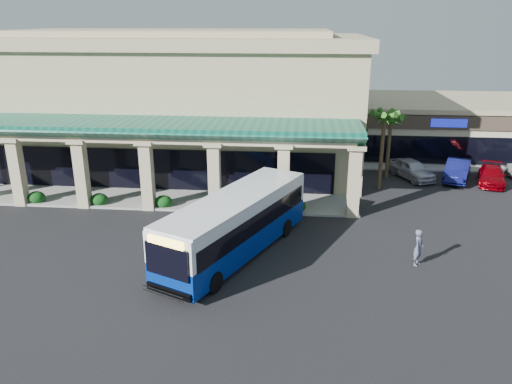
# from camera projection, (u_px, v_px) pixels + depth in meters

# --- Properties ---
(ground) EXTENTS (110.00, 110.00, 0.00)m
(ground) POSITION_uv_depth(u_px,v_px,m) (252.00, 247.00, 28.14)
(ground) COLOR black
(main_building) EXTENTS (30.80, 14.80, 11.35)m
(main_building) POSITION_uv_depth(u_px,v_px,m) (177.00, 100.00, 42.04)
(main_building) COLOR tan
(main_building) RESTS_ON ground
(arcade) EXTENTS (30.00, 6.20, 5.70)m
(arcade) POSITION_uv_depth(u_px,v_px,m) (147.00, 162.00, 34.31)
(arcade) COLOR #0D4E3E
(arcade) RESTS_ON ground
(strip_mall) EXTENTS (22.50, 12.50, 4.90)m
(strip_mall) POSITION_uv_depth(u_px,v_px,m) (462.00, 125.00, 48.30)
(strip_mall) COLOR beige
(strip_mall) RESTS_ON ground
(palm_0) EXTENTS (2.40, 2.40, 6.60)m
(palm_0) POSITION_uv_depth(u_px,v_px,m) (382.00, 146.00, 36.64)
(palm_0) COLOR #245617
(palm_0) RESTS_ON ground
(palm_1) EXTENTS (2.40, 2.40, 5.80)m
(palm_1) POSITION_uv_depth(u_px,v_px,m) (389.00, 142.00, 39.51)
(palm_1) COLOR #245617
(palm_1) RESTS_ON ground
(broadleaf_tree) EXTENTS (2.60, 2.60, 4.81)m
(broadleaf_tree) POSITION_uv_depth(u_px,v_px,m) (357.00, 134.00, 44.55)
(broadleaf_tree) COLOR #0B340D
(broadleaf_tree) RESTS_ON ground
(transit_bus) EXTENTS (7.48, 12.04, 3.34)m
(transit_bus) POSITION_uv_depth(u_px,v_px,m) (236.00, 226.00, 26.72)
(transit_bus) COLOR navy
(transit_bus) RESTS_ON ground
(pedestrian) EXTENTS (0.75, 0.85, 1.96)m
(pedestrian) POSITION_uv_depth(u_px,v_px,m) (418.00, 247.00, 25.76)
(pedestrian) COLOR #565772
(pedestrian) RESTS_ON ground
(car_silver) EXTENTS (3.56, 4.92, 1.56)m
(car_silver) POSITION_uv_depth(u_px,v_px,m) (412.00, 169.00, 39.93)
(car_silver) COLOR #B1AEC0
(car_silver) RESTS_ON ground
(car_white) EXTENTS (3.35, 5.21, 1.62)m
(car_white) POSITION_uv_depth(u_px,v_px,m) (457.00, 170.00, 39.55)
(car_white) COLOR navy
(car_white) RESTS_ON ground
(car_red) EXTENTS (3.12, 4.94, 1.33)m
(car_red) POSITION_uv_depth(u_px,v_px,m) (492.00, 175.00, 38.71)
(car_red) COLOR #84010B
(car_red) RESTS_ON ground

